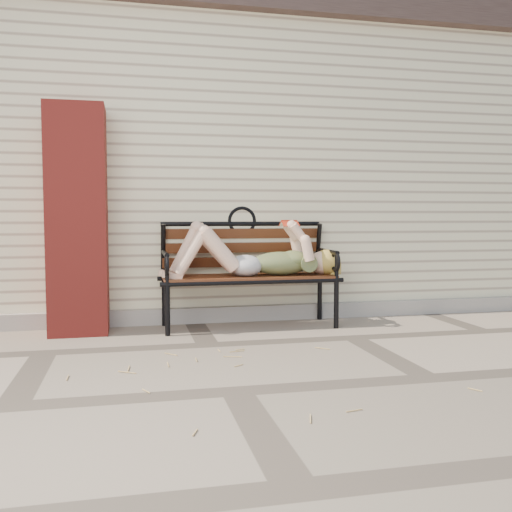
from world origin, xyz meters
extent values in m
plane|color=gray|center=(0.00, 0.00, 0.00)|extent=(80.00, 80.00, 0.00)
cube|color=beige|center=(0.00, 3.00, 1.50)|extent=(8.00, 4.00, 3.00)
cube|color=#4F3D38|center=(0.00, 3.00, 3.15)|extent=(8.30, 4.30, 0.30)
cube|color=#A8A197|center=(0.00, 0.97, 0.07)|extent=(8.00, 0.10, 0.15)
cube|color=#A32A25|center=(-2.30, 0.75, 1.00)|extent=(0.50, 0.50, 2.00)
cylinder|color=black|center=(-1.54, 0.42, 0.24)|extent=(0.05, 0.05, 0.47)
cylinder|color=black|center=(-1.54, 0.89, 0.24)|extent=(0.05, 0.05, 0.47)
cylinder|color=black|center=(0.00, 0.42, 0.24)|extent=(0.05, 0.05, 0.47)
cylinder|color=black|center=(0.00, 0.89, 0.24)|extent=(0.05, 0.05, 0.47)
cube|color=brown|center=(-0.77, 0.66, 0.47)|extent=(1.59, 0.51, 0.03)
cylinder|color=black|center=(-0.77, 0.42, 0.45)|extent=(1.67, 0.04, 0.04)
cylinder|color=black|center=(-0.77, 0.89, 0.45)|extent=(1.67, 0.04, 0.04)
torus|color=black|center=(-0.77, 1.01, 0.99)|extent=(0.29, 0.04, 0.29)
ellipsoid|color=#0A3B46|center=(-0.48, 0.63, 0.60)|extent=(0.56, 0.32, 0.22)
ellipsoid|color=#0A3B46|center=(-0.35, 0.63, 0.63)|extent=(0.27, 0.31, 0.17)
ellipsoid|color=silver|center=(-0.81, 0.63, 0.58)|extent=(0.31, 0.36, 0.20)
sphere|color=beige|center=(-0.07, 0.63, 0.60)|extent=(0.23, 0.23, 0.23)
ellipsoid|color=tan|center=(-0.02, 0.63, 0.60)|extent=(0.26, 0.27, 0.24)
cube|color=#A52712|center=(-0.40, 0.63, 0.99)|extent=(0.15, 0.02, 0.02)
cube|color=white|center=(-0.40, 0.58, 0.96)|extent=(0.15, 0.09, 0.05)
cube|color=white|center=(-0.40, 0.67, 0.96)|extent=(0.15, 0.09, 0.05)
cube|color=#A52712|center=(-0.40, 0.58, 0.97)|extent=(0.16, 0.10, 0.05)
cube|color=#A52712|center=(-0.40, 0.67, 0.97)|extent=(0.16, 0.10, 0.05)
cylinder|color=tan|center=(0.38, -0.71, 0.01)|extent=(0.07, 0.06, 0.01)
cylinder|color=tan|center=(0.18, -1.44, 0.01)|extent=(0.12, 0.06, 0.01)
cylinder|color=tan|center=(-0.13, -0.24, 0.01)|extent=(0.05, 0.06, 0.01)
cylinder|color=tan|center=(-2.17, -0.40, 0.01)|extent=(0.11, 0.01, 0.01)
cylinder|color=tan|center=(-0.34, -0.39, 0.01)|extent=(0.13, 0.05, 0.01)
cylinder|color=tan|center=(-1.82, -0.83, 0.01)|extent=(0.06, 0.05, 0.01)
cylinder|color=tan|center=(0.41, -0.69, 0.01)|extent=(0.06, 0.14, 0.01)
cylinder|color=tan|center=(-1.98, -0.29, 0.01)|extent=(0.10, 0.01, 0.01)
cylinder|color=tan|center=(0.37, -0.58, 0.01)|extent=(0.09, 0.12, 0.01)
cylinder|color=tan|center=(-0.88, -0.48, 0.01)|extent=(0.12, 0.01, 0.01)
cylinder|color=tan|center=(-1.90, -0.52, 0.01)|extent=(0.05, 0.14, 0.01)
cylinder|color=tan|center=(-1.64, -1.55, 0.01)|extent=(0.04, 0.11, 0.01)
cylinder|color=tan|center=(0.16, -1.60, 0.01)|extent=(0.14, 0.05, 0.01)
cylinder|color=tan|center=(-0.63, -0.45, 0.01)|extent=(0.09, 0.10, 0.01)
cylinder|color=tan|center=(-0.86, -1.37, 0.01)|extent=(0.11, 0.10, 0.01)
cylinder|color=tan|center=(-1.46, -0.97, 0.01)|extent=(0.07, 0.03, 0.01)
cylinder|color=tan|center=(-2.27, -1.18, 0.01)|extent=(0.09, 0.07, 0.01)
camera|label=1|loc=(-1.86, -4.51, 1.04)|focal=40.00mm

